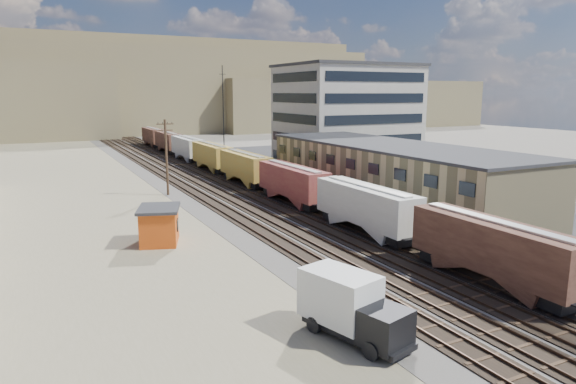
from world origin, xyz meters
name	(u,v)px	position (x,y,z in m)	size (l,w,h in m)	color
ground	(444,291)	(0.00, 0.00, 0.00)	(300.00, 300.00, 0.00)	#6B6356
ballast_bed	(210,181)	(0.00, 50.00, 0.03)	(18.00, 200.00, 0.06)	#4C4742
dirt_yard	(77,207)	(-20.00, 40.00, 0.01)	(24.00, 180.00, 0.03)	#847A5A
asphalt_lot	(386,185)	(22.00, 35.00, 0.02)	(26.00, 120.00, 0.04)	#232326
rail_tracks	(207,181)	(-0.55, 50.00, 0.11)	(11.40, 200.00, 0.24)	black
freight_train	(227,160)	(3.80, 52.58, 2.79)	(3.00, 119.74, 4.46)	black
warehouse	(391,173)	(14.98, 25.00, 3.65)	(12.40, 40.40, 7.25)	tan
office_tower	(346,116)	(27.95, 54.95, 9.26)	(22.60, 18.60, 18.45)	#9E998E
utility_pole_north	(166,156)	(-8.50, 42.00, 5.30)	(2.20, 0.32, 10.00)	#382619
radio_mast	(223,118)	(6.00, 60.00, 9.12)	(1.20, 0.16, 18.00)	black
hills_north	(102,91)	(0.17, 167.92, 14.10)	(265.00, 80.00, 32.00)	brown
box_truck	(351,306)	(-9.48, -2.70, 1.81)	(4.08, 7.07, 3.56)	silver
maintenance_shed	(159,225)	(-14.65, 20.29, 1.71)	(4.82, 5.46, 3.35)	#C44812
parked_car_blue	(337,167)	(22.91, 49.86, 0.74)	(2.46, 5.35, 1.49)	navy
parked_car_far	(365,158)	(33.82, 56.99, 0.85)	(2.01, 5.01, 1.71)	silver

